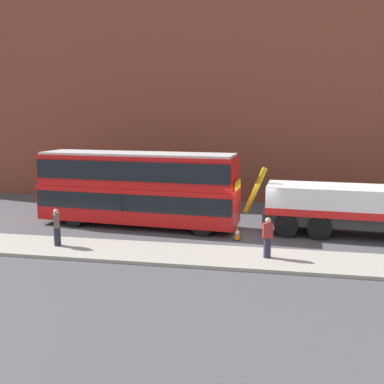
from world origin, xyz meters
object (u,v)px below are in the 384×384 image
Objects in this scene: pedestrian_onlooker at (57,228)px; double_decker_bus at (137,186)px; pedestrian_bystander at (268,238)px; traffic_cone_near_bus at (237,233)px; recovery_tow_truck at (366,202)px.

double_decker_bus is at bearing 34.39° from pedestrian_onlooker.
traffic_cone_near_bus is (-1.45, 2.83, -0.64)m from pedestrian_bystander.
pedestrian_onlooker is 9.43m from pedestrian_bystander.
recovery_tow_truck is 11.83m from double_decker_bus.
pedestrian_bystander is at bearing -28.12° from pedestrian_onlooker.
double_decker_bus reaches higher than traffic_cone_near_bus.
pedestrian_onlooker is 1.00× the size of pedestrian_bystander.
recovery_tow_truck is at bearing -57.39° from pedestrian_bystander.
recovery_tow_truck is 14.94m from pedestrian_onlooker.
double_decker_bus is 5.34m from pedestrian_onlooker.
traffic_cone_near_bus is at bearing 16.24° from pedestrian_bystander.
recovery_tow_truck is 6.61m from traffic_cone_near_bus.
recovery_tow_truck is 0.91× the size of double_decker_bus.
pedestrian_onlooker and pedestrian_bystander have the same top height.
double_decker_bus is 6.54× the size of pedestrian_onlooker.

